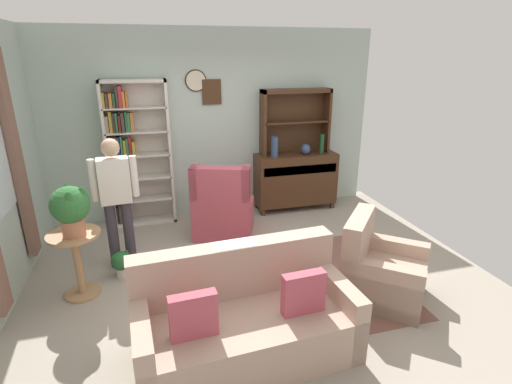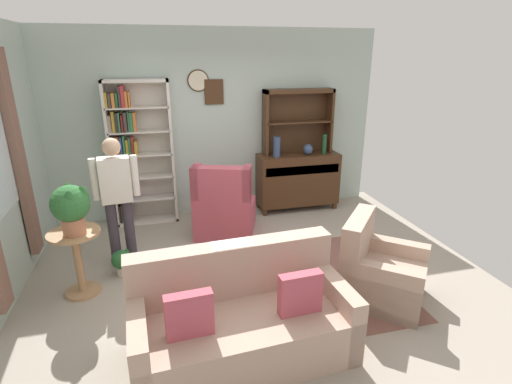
# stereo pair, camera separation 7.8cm
# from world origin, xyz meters

# --- Properties ---
(ground_plane) EXTENTS (5.40, 4.60, 0.02)m
(ground_plane) POSITION_xyz_m (0.00, 0.00, -0.01)
(ground_plane) COLOR #9E9384
(wall_back) EXTENTS (5.00, 0.09, 2.80)m
(wall_back) POSITION_xyz_m (-0.00, 2.13, 1.41)
(wall_back) COLOR #ADC1B7
(wall_back) RESTS_ON ground_plane
(area_rug) EXTENTS (2.67, 1.95, 0.01)m
(area_rug) POSITION_xyz_m (0.20, -0.30, 0.00)
(area_rug) COLOR brown
(area_rug) RESTS_ON ground_plane
(bookshelf) EXTENTS (0.90, 0.30, 2.10)m
(bookshelf) POSITION_xyz_m (-1.25, 1.94, 1.09)
(bookshelf) COLOR silver
(bookshelf) RESTS_ON ground_plane
(sideboard) EXTENTS (1.30, 0.45, 0.92)m
(sideboard) POSITION_xyz_m (1.22, 1.86, 0.51)
(sideboard) COLOR #422816
(sideboard) RESTS_ON ground_plane
(sideboard_hutch) EXTENTS (1.10, 0.26, 1.00)m
(sideboard_hutch) POSITION_xyz_m (1.22, 1.97, 1.56)
(sideboard_hutch) COLOR #422816
(sideboard_hutch) RESTS_ON sideboard
(vase_tall) EXTENTS (0.11, 0.11, 0.31)m
(vase_tall) POSITION_xyz_m (0.83, 1.78, 1.08)
(vase_tall) COLOR #33476B
(vase_tall) RESTS_ON sideboard
(vase_round) EXTENTS (0.15, 0.15, 0.17)m
(vase_round) POSITION_xyz_m (1.35, 1.79, 1.01)
(vase_round) COLOR #33476B
(vase_round) RESTS_ON sideboard
(bottle_wine) EXTENTS (0.07, 0.07, 0.31)m
(bottle_wine) POSITION_xyz_m (1.61, 1.77, 1.08)
(bottle_wine) COLOR #194223
(bottle_wine) RESTS_ON sideboard
(couch_floral) EXTENTS (1.85, 0.96, 0.90)m
(couch_floral) POSITION_xyz_m (-0.38, -1.17, 0.31)
(couch_floral) COLOR tan
(couch_floral) RESTS_ON ground_plane
(armchair_floral) EXTENTS (1.08, 1.08, 0.88)m
(armchair_floral) POSITION_xyz_m (1.18, -0.75, 0.29)
(armchair_floral) COLOR tan
(armchair_floral) RESTS_ON ground_plane
(wingback_chair) EXTENTS (1.00, 1.01, 1.05)m
(wingback_chair) POSITION_xyz_m (-0.11, 1.16, 0.38)
(wingback_chair) COLOR #B74C5B
(wingback_chair) RESTS_ON ground_plane
(plant_stand) EXTENTS (0.52, 0.52, 0.72)m
(plant_stand) POSITION_xyz_m (-1.84, 0.12, 0.44)
(plant_stand) COLOR #A87F56
(plant_stand) RESTS_ON ground_plane
(potted_plant_large) EXTENTS (0.37, 0.37, 0.51)m
(potted_plant_large) POSITION_xyz_m (-1.81, 0.06, 1.02)
(potted_plant_large) COLOR #AD6B4C
(potted_plant_large) RESTS_ON plant_stand
(potted_plant_small) EXTENTS (0.22, 0.22, 0.31)m
(potted_plant_small) POSITION_xyz_m (-1.45, 0.39, 0.18)
(potted_plant_small) COLOR beige
(potted_plant_small) RESTS_ON ground_plane
(person_reading) EXTENTS (0.53, 0.23, 1.56)m
(person_reading) POSITION_xyz_m (-1.44, 0.65, 0.91)
(person_reading) COLOR #38333D
(person_reading) RESTS_ON ground_plane
(coffee_table) EXTENTS (0.80, 0.50, 0.42)m
(coffee_table) POSITION_xyz_m (-0.38, -0.21, 0.35)
(coffee_table) COLOR #422816
(coffee_table) RESTS_ON ground_plane
(book_stack) EXTENTS (0.22, 0.15, 0.05)m
(book_stack) POSITION_xyz_m (-0.42, -0.28, 0.44)
(book_stack) COLOR #723F7F
(book_stack) RESTS_ON coffee_table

